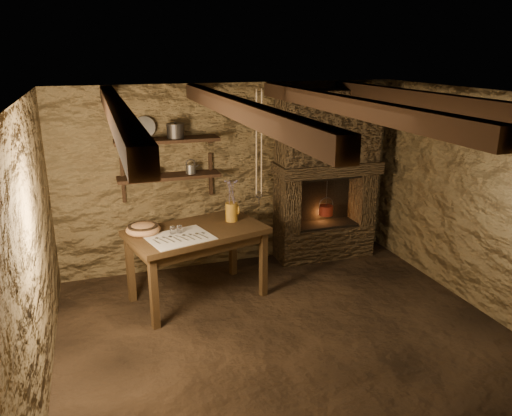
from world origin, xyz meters
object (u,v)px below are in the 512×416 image
object	(u,v)px
work_table	(197,262)
iron_stockpot	(175,132)
wooden_bowl	(143,229)
red_pot	(326,210)
stoneware_jug	(232,203)

from	to	relation	value
work_table	iron_stockpot	world-z (taller)	iron_stockpot
wooden_bowl	iron_stockpot	size ratio (longest dim) A/B	1.81
wooden_bowl	iron_stockpot	distance (m)	1.30
iron_stockpot	red_pot	size ratio (longest dim) A/B	0.39
stoneware_jug	iron_stockpot	bearing A→B (deg)	141.25
wooden_bowl	red_pot	bearing A→B (deg)	13.32
work_table	stoneware_jug	world-z (taller)	stoneware_jug
work_table	red_pot	world-z (taller)	red_pot
stoneware_jug	iron_stockpot	size ratio (longest dim) A/B	2.40
work_table	iron_stockpot	xyz separation A→B (m)	(-0.06, 0.77, 1.39)
iron_stockpot	wooden_bowl	bearing A→B (deg)	-126.13
stoneware_jug	wooden_bowl	xyz separation A→B (m)	(-1.04, -0.10, -0.17)
work_table	wooden_bowl	bearing A→B (deg)	160.00
stoneware_jug	wooden_bowl	distance (m)	1.06
red_pot	wooden_bowl	bearing A→B (deg)	-166.68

